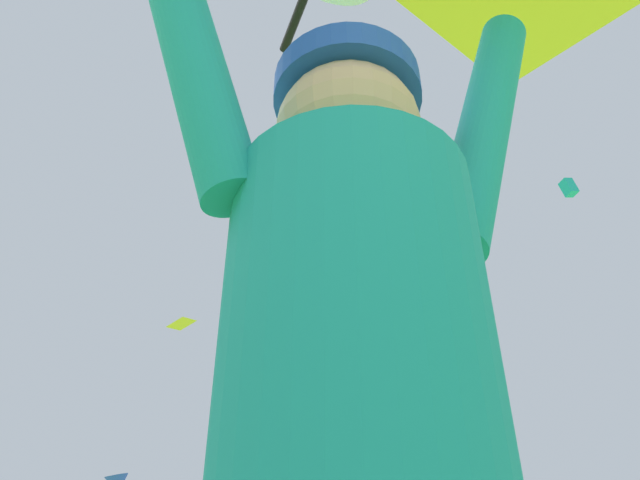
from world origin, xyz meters
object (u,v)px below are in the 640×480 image
distant_kite_black_mid_right (276,405)px  distant_kite_yellow_high_left (346,303)px  distant_kite_yellow_overhead_distant (181,323)px  distant_kite_teal_low_left (569,188)px

distant_kite_black_mid_right → distant_kite_yellow_high_left: (2.59, -1.35, 3.53)m
distant_kite_yellow_overhead_distant → distant_kite_teal_low_left: bearing=25.7°
distant_kite_teal_low_left → distant_kite_yellow_overhead_distant: bearing=-154.3°
distant_kite_yellow_overhead_distant → distant_kite_black_mid_right: bearing=77.4°
distant_kite_black_mid_right → distant_kite_yellow_high_left: size_ratio=0.62×
distant_kite_black_mid_right → distant_kite_yellow_overhead_distant: distant_kite_black_mid_right is taller
distant_kite_yellow_overhead_distant → distant_kite_yellow_high_left: 9.85m
distant_kite_teal_low_left → distant_kite_yellow_overhead_distant: 18.74m
distant_kite_black_mid_right → distant_kite_teal_low_left: 15.26m
distant_kite_yellow_overhead_distant → distant_kite_yellow_high_left: (4.53, 7.31, 4.80)m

